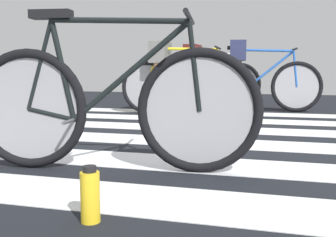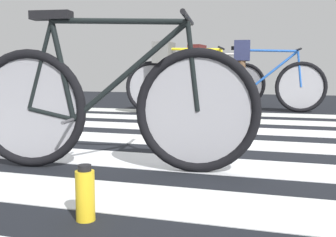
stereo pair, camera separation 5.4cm
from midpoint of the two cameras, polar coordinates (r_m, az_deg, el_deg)
The scene contains 10 objects.
ground at distance 3.33m, azimuth 6.58°, elevation -3.52°, with size 18.00×14.00×0.02m.
crosswalk_markings at distance 3.28m, azimuth 6.27°, elevation -3.47°, with size 5.38×4.99×0.00m.
bicycle_1_of_4 at distance 2.35m, azimuth -7.68°, elevation 1.88°, with size 1.73×0.53×0.93m.
bicycle_2_of_4 at distance 5.34m, azimuth 2.98°, elevation 4.68°, with size 1.74×0.52×0.93m.
cyclist_2_of_4 at distance 5.41m, azimuth -0.25°, elevation 7.26°, with size 0.32×0.42×0.97m.
bicycle_3_of_4 at distance 5.86m, azimuth 13.77°, elevation 4.68°, with size 1.73×0.52×0.93m.
cyclist_3_of_4 at distance 5.84m, azimuth 10.78°, elevation 7.37°, with size 0.35×0.43×1.01m.
bicycle_4_of_4 at distance 6.93m, azimuth 6.85°, elevation 5.13°, with size 1.73×0.52×0.93m.
cyclist_4_of_4 at distance 7.02m, azimuth 4.41°, elevation 7.48°, with size 0.35×0.43×1.03m.
water_bottle at distance 1.61m, azimuth -10.90°, elevation -10.66°, with size 0.08×0.08×0.22m.
Camera 2 is at (0.59, -3.23, 0.61)m, focal length 42.64 mm.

